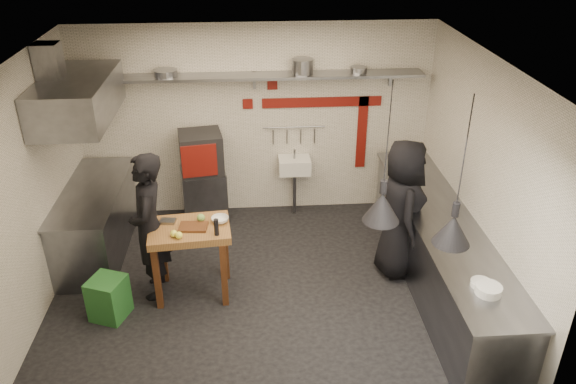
{
  "coord_description": "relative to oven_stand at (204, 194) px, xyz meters",
  "views": [
    {
      "loc": [
        -0.07,
        -5.48,
        4.26
      ],
      "look_at": [
        0.34,
        0.3,
        1.2
      ],
      "focal_mm": 35.0,
      "sensor_mm": 36.0,
      "label": 1
    }
  ],
  "objects": [
    {
      "name": "wall_left",
      "position": [
        -1.72,
        -1.82,
        1.0
      ],
      "size": [
        0.04,
        4.2,
        2.8
      ],
      "primitive_type": "cube",
      "color": "beige",
      "rests_on": "floor"
    },
    {
      "name": "steel_tray",
      "position": [
        -0.29,
        -1.64,
        0.54
      ],
      "size": [
        0.19,
        0.14,
        0.03
      ],
      "primitive_type": "cube",
      "rotation": [
        0.0,
        0.0,
        -0.12
      ],
      "color": "slate",
      "rests_on": "prep_table"
    },
    {
      "name": "veg_ball",
      "position": [
        0.1,
        -1.65,
        0.57
      ],
      "size": [
        0.12,
        0.12,
        0.09
      ],
      "primitive_type": "sphere",
      "rotation": [
        0.0,
        0.0,
        -0.33
      ],
      "color": "#6E9943",
      "rests_on": "prep_table"
    },
    {
      "name": "red_tile_a",
      "position": [
        1.03,
        0.26,
        1.55
      ],
      "size": [
        0.14,
        0.02,
        0.14
      ],
      "primitive_type": "cube",
      "color": "#62110C",
      "rests_on": "wall_back"
    },
    {
      "name": "pan_right",
      "position": [
        2.19,
        0.1,
        1.78
      ],
      "size": [
        0.25,
        0.25,
        0.08
      ],
      "primitive_type": "cylinder",
      "rotation": [
        0.0,
        0.0,
        -0.08
      ],
      "color": "slate",
      "rests_on": "back_shelf"
    },
    {
      "name": "small_bowl_right",
      "position": [
        2.88,
        -3.08,
        0.56
      ],
      "size": [
        0.27,
        0.27,
        0.05
      ],
      "primitive_type": "cylinder",
      "rotation": [
        0.0,
        0.0,
        -0.35
      ],
      "color": "silver",
      "rests_on": "counter_right_top"
    },
    {
      "name": "pan_mid_left",
      "position": [
        -0.36,
        0.1,
        1.78
      ],
      "size": [
        0.3,
        0.3,
        0.07
      ],
      "primitive_type": "cylinder",
      "rotation": [
        0.0,
        0.0,
        0.36
      ],
      "color": "slate",
      "rests_on": "back_shelf"
    },
    {
      "name": "green_bin",
      "position": [
        -0.96,
        -2.14,
        -0.15
      ],
      "size": [
        0.47,
        0.47,
        0.5
      ],
      "primitive_type": "cube",
      "rotation": [
        0.0,
        0.0,
        -0.37
      ],
      "color": "#225F26",
      "rests_on": "floor"
    },
    {
      "name": "stock_pot",
      "position": [
        1.43,
        0.1,
        1.84
      ],
      "size": [
        0.3,
        0.3,
        0.2
      ],
      "primitive_type": "cylinder",
      "rotation": [
        0.0,
        0.0,
        0.04
      ],
      "color": "slate",
      "rests_on": "back_shelf"
    },
    {
      "name": "chef_left",
      "position": [
        -0.49,
        -1.71,
        0.5
      ],
      "size": [
        0.48,
        0.69,
        1.81
      ],
      "primitive_type": "imported",
      "rotation": [
        0.0,
        0.0,
        -1.5
      ],
      "color": "black",
      "rests_on": "floor"
    },
    {
      "name": "pepper_mill",
      "position": [
        0.29,
        -1.96,
        0.62
      ],
      "size": [
        0.07,
        0.07,
        0.2
      ],
      "primitive_type": "cylinder",
      "rotation": [
        0.0,
        0.0,
        -0.34
      ],
      "color": "black",
      "rests_on": "prep_table"
    },
    {
      "name": "lemon_a",
      "position": [
        -0.18,
        -1.96,
        0.56
      ],
      "size": [
        0.1,
        0.1,
        0.08
      ],
      "primitive_type": "sphere",
      "rotation": [
        0.0,
        0.0,
        0.19
      ],
      "color": "yellow",
      "rests_on": "prep_table"
    },
    {
      "name": "heat_lamp_far",
      "position": [
        2.59,
        -2.89,
        1.66
      ],
      "size": [
        0.44,
        0.44,
        1.49
      ],
      "primitive_type": null,
      "rotation": [
        0.0,
        0.0,
        -0.27
      ],
      "color": "black",
      "rests_on": "ceiling"
    },
    {
      "name": "wall_front",
      "position": [
        0.78,
        -3.92,
        1.0
      ],
      "size": [
        5.0,
        0.04,
        2.8
      ],
      "primitive_type": "cube",
      "color": "beige",
      "rests_on": "floor"
    },
    {
      "name": "prep_table",
      "position": [
        -0.03,
        -1.76,
        0.06
      ],
      "size": [
        0.97,
        0.72,
        0.92
      ],
      "primitive_type": null,
      "rotation": [
        0.0,
        0.0,
        0.09
      ],
      "color": "brown",
      "rests_on": "floor"
    },
    {
      "name": "red_band_horiz",
      "position": [
        1.73,
        0.26,
        1.28
      ],
      "size": [
        1.7,
        0.02,
        0.14
      ],
      "primitive_type": "cube",
      "color": "#62110C",
      "rests_on": "wall_back"
    },
    {
      "name": "sink_tap",
      "position": [
        1.33,
        0.1,
        0.56
      ],
      "size": [
        0.03,
        0.03,
        0.14
      ],
      "primitive_type": "cylinder",
      "color": "slate",
      "rests_on": "hand_sink"
    },
    {
      "name": "hood_duct",
      "position": [
        -1.57,
        -0.77,
        2.15
      ],
      "size": [
        0.28,
        0.28,
        0.5
      ],
      "primitive_type": "cube",
      "color": "slate",
      "rests_on": "ceiling"
    },
    {
      "name": "wall_right",
      "position": [
        3.28,
        -1.82,
        1.0
      ],
      "size": [
        0.04,
        4.2,
        2.8
      ],
      "primitive_type": "cube",
      "color": "beige",
      "rests_on": "floor"
    },
    {
      "name": "combi_oven",
      "position": [
        0.0,
        -0.05,
        0.69
      ],
      "size": [
        0.65,
        0.62,
        0.58
      ],
      "primitive_type": "cube",
      "rotation": [
        0.0,
        0.0,
        0.16
      ],
      "color": "black",
      "rests_on": "oven_stand"
    },
    {
      "name": "oven_glass",
      "position": [
        -0.0,
        -0.3,
        0.69
      ],
      "size": [
        0.35,
        0.07,
        0.34
      ],
      "primitive_type": "cube",
      "rotation": [
        0.0,
        0.0,
        0.16
      ],
      "color": "black",
      "rests_on": "oven_door"
    },
    {
      "name": "plate_stack",
      "position": [
        2.9,
        -3.2,
        0.57
      ],
      "size": [
        0.29,
        0.29,
        0.09
      ],
      "primitive_type": "cylinder",
      "rotation": [
        0.0,
        0.0,
        -0.23
      ],
      "color": "silver",
      "rests_on": "counter_right_top"
    },
    {
      "name": "counter_left_top",
      "position": [
        -1.37,
        -0.77,
        0.52
      ],
      "size": [
        0.76,
        2.0,
        0.03
      ],
      "primitive_type": "cube",
      "color": "slate",
      "rests_on": "counter_left"
    },
    {
      "name": "counter_right_top",
      "position": [
        2.93,
        -1.82,
        0.52
      ],
      "size": [
        0.76,
        3.9,
        0.03
      ],
      "primitive_type": "cube",
      "color": "slate",
      "rests_on": "counter_right"
    },
    {
      "name": "shelf_bracket_mid",
      "position": [
        0.78,
        0.25,
        1.62
      ],
      "size": [
        0.04,
        0.06,
        0.24
      ],
      "primitive_type": "cube",
      "color": "slate",
      "rests_on": "wall_back"
    },
    {
      "name": "oven_door",
      "position": [
        -0.0,
        -0.33,
        0.69
      ],
      "size": [
        0.47,
        0.11,
        0.46
      ],
      "primitive_type": "cube",
      "rotation": [
        0.0,
        0.0,
        0.16
      ],
      "color": "#62110C",
      "rests_on": "combi_oven"
    },
    {
      "name": "red_tile_b",
      "position": [
        0.68,
        0.26,
        1.28
      ],
      "size": [
        0.14,
        0.02,
        0.14
      ],
      "primitive_type": "cube",
      "color": "#62110C",
      "rests_on": "wall_back"
    },
    {
      "name": "cutting_board",
      "position": [
        0.02,
        -1.78,
        0.53
      ],
      "size": [
        0.34,
        0.25,
        0.02
      ],
      "primitive_type": "cube",
      "rotation": [
        0.0,
        0.0,
        -0.08
      ],
      "color": "#4B2813",
      "rests_on": "prep_table"
    },
    {
      "name": "lemon_b",
      "position": [
        -0.12,
        -2.0,
        0.56
      ],
      "size": [
        0.1,
        0.1,
        0.08
      ],
      "primitive_type": "sphere",
      "rotation": [
        0.0,
        0.0,
        0.22
      ],
      "color": "yellow",
      "rests_on": "prep_table"
    },
    {
      "name": "sink_drain",
      "position": [
        1.33,
        0.06,
        -0.06
      ],
      "size": [
        0.06,
        0.06,
        0.66
      ],
      "primitive_type": "cylinder",
      "color": "slate",
      "rests_on": "floor"
    },
    {
      "name": "heat_lamp_near",
      "position": [
        2.0,
        -2.45,
        1.66
      ],
      "size": [
        0.42,
        0.42,
        1.47
      ],
      "primitive_type": null,
      "rotation": [
        0.0,
        0.0,
        -0.12
      ],
      "color": "black",
      "rests_on": "ceiling"
    },
    {
      "name": "ceiling",
      "position": [
        0.78,
        -1.82,
        2.4
      ],
      "size": [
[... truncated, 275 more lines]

